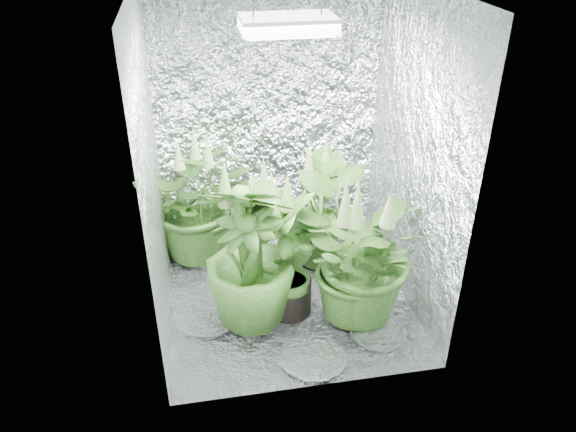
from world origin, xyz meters
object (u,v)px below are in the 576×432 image
Objects in this scene: circulation_fan at (350,229)px; plant_f at (289,256)px; grow_lamp at (288,24)px; plant_d at (249,256)px; plant_e at (359,259)px; plant_b at (264,236)px; plant_c at (318,212)px; plant_a at (197,200)px.

plant_f is at bearing -149.94° from circulation_fan.
plant_f is (-0.01, -0.12, -1.39)m from grow_lamp.
plant_d reaches higher than plant_e.
grow_lamp is 1.43m from plant_e.
plant_f reaches higher than plant_b.
plant_d is (-0.57, -0.59, 0.08)m from plant_c.
plant_e is 0.93m from circulation_fan.
plant_e is at bearing -9.25° from plant_d.
plant_a is 1.03× the size of plant_f.
plant_e is (0.95, -0.93, 0.00)m from plant_a.
circulation_fan is at bearing -3.80° from plant_a.
plant_c is (0.85, -0.23, -0.06)m from plant_a.
plant_c is at bearing 60.03° from plant_f.
plant_a is at bearing 135.61° from plant_e.
plant_a is 1.33m from plant_e.
plant_f is at bearing -95.70° from grow_lamp.
plant_b is at bearing 108.85° from plant_f.
circulation_fan is at bearing 25.64° from plant_b.
plant_c is at bearing -14.99° from plant_a.
grow_lamp is 0.49× the size of plant_e.
plant_a is at bearing 135.35° from plant_b.
plant_e is (0.10, -0.70, 0.06)m from plant_c.
circulation_fan is (0.59, 0.56, -1.67)m from grow_lamp.
circulation_fan is at bearing 40.79° from plant_d.
circulation_fan is (0.60, 0.68, -0.28)m from plant_f.
plant_f is at bearing -119.97° from plant_c.
plant_a is at bearing 125.49° from plant_f.
plant_d is 0.28m from plant_f.
circulation_fan is (0.20, 0.85, -0.32)m from plant_e.
plant_e reaches higher than plant_c.
grow_lamp reaches higher than circulation_fan.
plant_c is 0.43m from circulation_fan.
plant_c is 0.71m from plant_e.
grow_lamp is 0.49× the size of plant_a.
grow_lamp is 0.58× the size of plant_b.
plant_d is at bearing -166.95° from plant_f.
plant_c is at bearing 98.07° from plant_e.
plant_d is (-0.14, -0.40, 0.12)m from plant_b.
plant_f is at bearing -54.51° from plant_a.
plant_e is at bearing -44.39° from plant_a.
plant_e is 0.44m from plant_f.
plant_b is 0.84× the size of plant_e.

